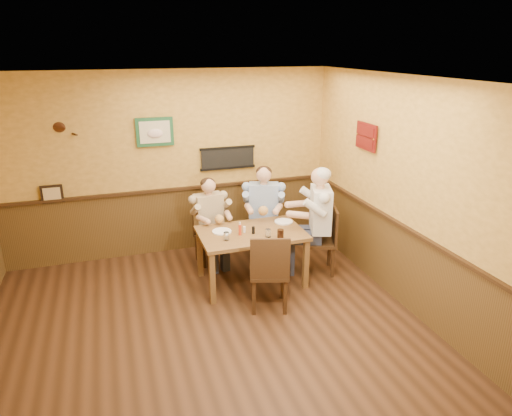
# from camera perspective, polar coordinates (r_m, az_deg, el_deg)

# --- Properties ---
(room) EXTENTS (5.02, 5.03, 2.81)m
(room) POSITION_cam_1_polar(r_m,az_deg,el_deg) (4.80, -5.31, 2.31)
(room) COLOR #311C0E
(room) RESTS_ON ground
(dining_table) EXTENTS (1.40, 0.90, 0.75)m
(dining_table) POSITION_cam_1_polar(r_m,az_deg,el_deg) (6.17, -0.59, -3.77)
(dining_table) COLOR brown
(dining_table) RESTS_ON ground
(chair_back_left) EXTENTS (0.44, 0.44, 0.83)m
(chair_back_left) POSITION_cam_1_polar(r_m,az_deg,el_deg) (6.86, -5.82, -3.55)
(chair_back_left) COLOR #3A2412
(chair_back_left) RESTS_ON ground
(chair_back_right) EXTENTS (0.54, 0.54, 0.91)m
(chair_back_right) POSITION_cam_1_polar(r_m,az_deg,el_deg) (7.02, 0.94, -2.59)
(chair_back_right) COLOR #3A2412
(chair_back_right) RESTS_ON ground
(chair_right_end) EXTENTS (0.57, 0.57, 0.98)m
(chair_right_end) POSITION_cam_1_polar(r_m,az_deg,el_deg) (6.59, 7.90, -3.99)
(chair_right_end) COLOR #3A2412
(chair_right_end) RESTS_ON ground
(chair_near_side) EXTENTS (0.58, 0.58, 1.02)m
(chair_near_side) POSITION_cam_1_polar(r_m,az_deg,el_deg) (5.66, 1.63, -7.73)
(chair_near_side) COLOR #3A2412
(chair_near_side) RESTS_ON ground
(diner_tan_shirt) EXTENTS (0.63, 0.63, 1.19)m
(diner_tan_shirt) POSITION_cam_1_polar(r_m,az_deg,el_deg) (6.80, -5.87, -2.17)
(diner_tan_shirt) COLOR #CAB38B
(diner_tan_shirt) RESTS_ON ground
(diner_blue_polo) EXTENTS (0.77, 0.77, 1.29)m
(diner_blue_polo) POSITION_cam_1_polar(r_m,az_deg,el_deg) (6.94, 0.95, -1.11)
(diner_blue_polo) COLOR #8CA6D3
(diner_blue_polo) RESTS_ON ground
(diner_white_elder) EXTENTS (0.82, 0.82, 1.39)m
(diner_white_elder) POSITION_cam_1_polar(r_m,az_deg,el_deg) (6.51, 7.98, -2.31)
(diner_white_elder) COLOR silver
(diner_white_elder) RESTS_ON ground
(water_glass_left) EXTENTS (0.08, 0.08, 0.11)m
(water_glass_left) POSITION_cam_1_polar(r_m,az_deg,el_deg) (5.87, -3.73, -3.53)
(water_glass_left) COLOR silver
(water_glass_left) RESTS_ON dining_table
(water_glass_mid) EXTENTS (0.09, 0.09, 0.11)m
(water_glass_mid) POSITION_cam_1_polar(r_m,az_deg,el_deg) (5.95, 1.52, -3.15)
(water_glass_mid) COLOR white
(water_glass_mid) RESTS_ON dining_table
(cola_tumbler) EXTENTS (0.09, 0.09, 0.11)m
(cola_tumbler) POSITION_cam_1_polar(r_m,az_deg,el_deg) (5.94, 3.08, -3.21)
(cola_tumbler) COLOR black
(cola_tumbler) RESTS_ON dining_table
(hot_sauce_bottle) EXTENTS (0.05, 0.05, 0.16)m
(hot_sauce_bottle) POSITION_cam_1_polar(r_m,az_deg,el_deg) (6.00, -2.02, -2.66)
(hot_sauce_bottle) COLOR red
(hot_sauce_bottle) RESTS_ON dining_table
(salt_shaker) EXTENTS (0.04, 0.04, 0.09)m
(salt_shaker) POSITION_cam_1_polar(r_m,az_deg,el_deg) (6.09, -1.47, -2.70)
(salt_shaker) COLOR white
(salt_shaker) RESTS_ON dining_table
(pepper_shaker) EXTENTS (0.05, 0.05, 0.10)m
(pepper_shaker) POSITION_cam_1_polar(r_m,az_deg,el_deg) (6.05, -0.33, -2.78)
(pepper_shaker) COLOR black
(pepper_shaker) RESTS_ON dining_table
(plate_far_left) EXTENTS (0.28, 0.28, 0.02)m
(plate_far_left) POSITION_cam_1_polar(r_m,az_deg,el_deg) (6.14, -4.29, -2.93)
(plate_far_left) COLOR white
(plate_far_left) RESTS_ON dining_table
(plate_far_right) EXTENTS (0.33, 0.33, 0.02)m
(plate_far_right) POSITION_cam_1_polar(r_m,az_deg,el_deg) (6.47, 3.47, -1.70)
(plate_far_right) COLOR white
(plate_far_right) RESTS_ON dining_table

